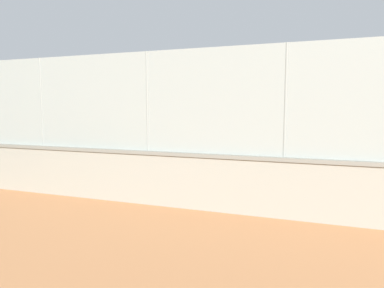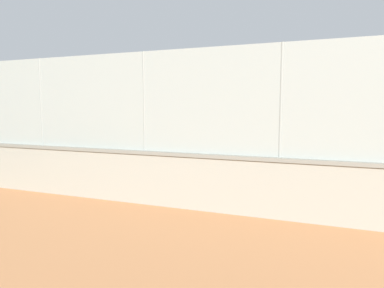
{
  "view_description": "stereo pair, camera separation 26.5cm",
  "coord_description": "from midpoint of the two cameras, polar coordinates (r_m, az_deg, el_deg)",
  "views": [
    {
      "loc": [
        -1.13,
        20.87,
        2.31
      ],
      "look_at": [
        2.57,
        9.97,
        1.08
      ],
      "focal_mm": 32.05,
      "sensor_mm": 36.0,
      "label": 1
    },
    {
      "loc": [
        -1.37,
        20.78,
        2.31
      ],
      "look_at": [
        2.57,
        9.97,
        1.08
      ],
      "focal_mm": 32.05,
      "sensor_mm": 36.0,
      "label": 2
    }
  ],
  "objects": [
    {
      "name": "ground_plane",
      "position": [
        20.99,
        16.53,
        -0.49
      ],
      "size": [
        260.0,
        260.0,
        0.0
      ],
      "primitive_type": "plane",
      "color": "#A36B42"
    },
    {
      "name": "perimeter_wall",
      "position": [
        7.78,
        3.55,
        -6.26
      ],
      "size": [
        29.02,
        0.99,
        1.29
      ],
      "color": "gray",
      "rests_on": "ground_plane"
    },
    {
      "name": "fence_panel_on_wall",
      "position": [
        7.6,
        3.64,
        7.12
      ],
      "size": [
        28.5,
        0.7,
        2.33
      ],
      "color": "gray",
      "rests_on": "perimeter_wall"
    },
    {
      "name": "player_near_wall_returning",
      "position": [
        11.02,
        -5.44,
        -0.85
      ],
      "size": [
        0.84,
        0.99,
        1.67
      ],
      "color": "#B2B2B2",
      "rests_on": "ground_plane"
    },
    {
      "name": "player_foreground_swinging",
      "position": [
        15.3,
        3.25,
        0.77
      ],
      "size": [
        1.15,
        0.7,
        1.53
      ],
      "color": "black",
      "rests_on": "ground_plane"
    },
    {
      "name": "sports_ball",
      "position": [
        9.97,
        -13.15,
        -7.08
      ],
      "size": [
        0.14,
        0.14,
        0.14
      ],
      "primitive_type": "sphere",
      "color": "orange",
      "rests_on": "ground_plane"
    },
    {
      "name": "spare_ball_by_wall",
      "position": [
        8.38,
        26.85,
        -9.94
      ],
      "size": [
        0.19,
        0.19,
        0.19
      ],
      "primitive_type": "sphere",
      "color": "#3399D8",
      "rests_on": "ground_plane"
    }
  ]
}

